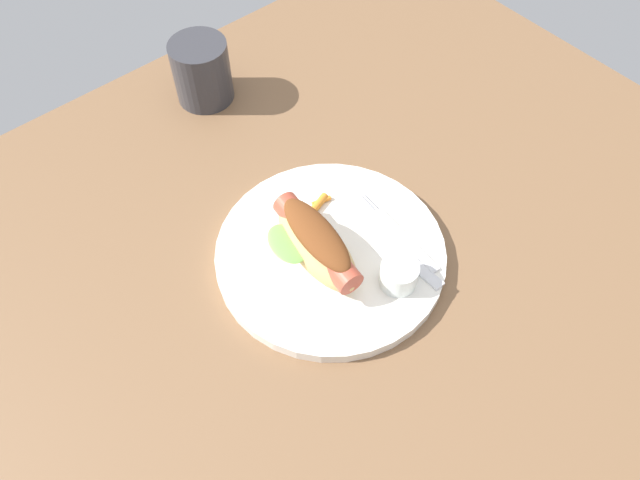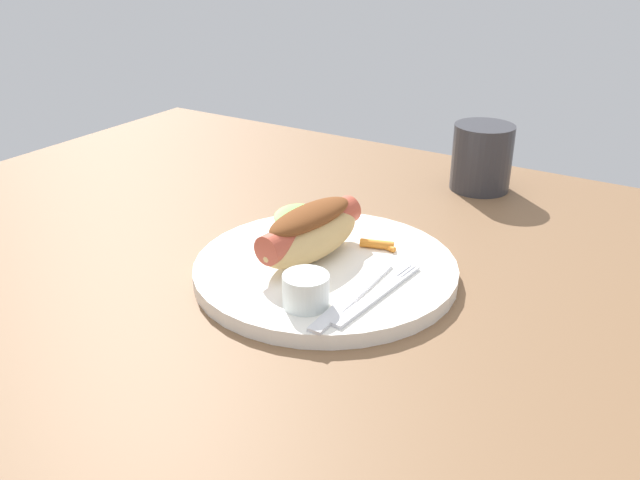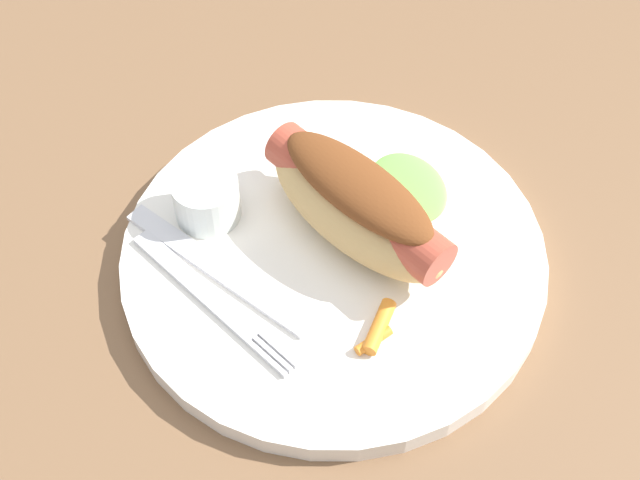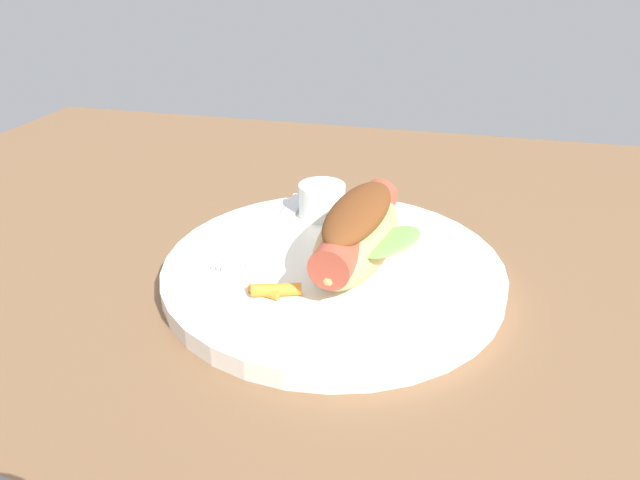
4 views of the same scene
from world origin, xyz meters
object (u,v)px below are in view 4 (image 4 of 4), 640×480
(carrot_garnish, at_px, (273,290))
(sauce_ramekin, at_px, (322,200))
(plate, at_px, (333,270))
(hot_dog, at_px, (358,232))
(fork, at_px, (257,230))
(knife, at_px, (280,227))

(carrot_garnish, bearing_deg, sauce_ramekin, -90.75)
(plate, xyz_separation_m, hot_dog, (-0.02, 0.00, 0.04))
(plate, distance_m, fork, 0.09)
(knife, bearing_deg, sauce_ramekin, 138.87)
(plate, xyz_separation_m, sauce_ramekin, (0.03, -0.08, 0.02))
(plate, relative_size, hot_dog, 1.89)
(sauce_ramekin, relative_size, carrot_garnish, 1.07)
(sauce_ramekin, bearing_deg, plate, 109.60)
(fork, bearing_deg, sauce_ramekin, 138.94)
(hot_dog, bearing_deg, fork, -105.07)
(fork, xyz_separation_m, carrot_garnish, (-0.05, 0.10, 0.00))
(knife, height_order, carrot_garnish, carrot_garnish)
(plate, height_order, hot_dog, hot_dog)
(hot_dog, bearing_deg, knife, -115.50)
(fork, height_order, carrot_garnish, carrot_garnish)
(sauce_ramekin, xyz_separation_m, knife, (0.03, 0.04, -0.01))
(knife, relative_size, carrot_garnish, 3.61)
(sauce_ramekin, relative_size, knife, 0.30)
(plate, height_order, fork, fork)
(plate, relative_size, fork, 1.95)
(fork, distance_m, carrot_garnish, 0.11)
(hot_dog, xyz_separation_m, fork, (0.10, -0.04, -0.03))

